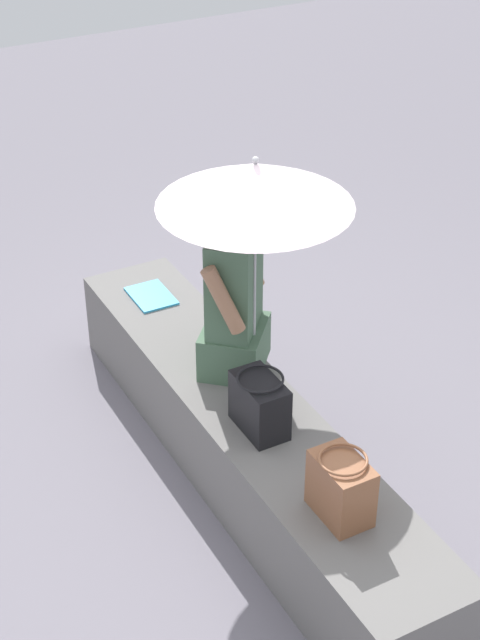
% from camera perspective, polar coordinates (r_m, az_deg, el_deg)
% --- Properties ---
extents(ground_plane, '(14.00, 14.00, 0.00)m').
position_cam_1_polar(ground_plane, '(4.78, 0.32, -9.01)').
color(ground_plane, slate).
extents(stone_bench, '(2.80, 0.49, 0.45)m').
position_cam_1_polar(stone_bench, '(4.63, 0.33, -6.95)').
color(stone_bench, slate).
rests_on(stone_bench, ground).
extents(person_seated, '(0.48, 0.46, 0.90)m').
position_cam_1_polar(person_seated, '(4.51, -0.34, 1.39)').
color(person_seated, '#47664C').
rests_on(person_seated, stone_bench).
extents(parasol, '(0.85, 0.85, 1.10)m').
position_cam_1_polar(parasol, '(4.18, 0.88, 7.76)').
color(parasol, '#B7B7BC').
rests_on(parasol, stone_bench).
extents(handbag_black, '(0.28, 0.21, 0.27)m').
position_cam_1_polar(handbag_black, '(4.27, 1.13, -4.84)').
color(handbag_black, black).
rests_on(handbag_black, stone_bench).
extents(tote_bag_canvas, '(0.26, 0.19, 0.28)m').
position_cam_1_polar(tote_bag_canvas, '(3.88, 5.81, -9.52)').
color(tote_bag_canvas, brown).
rests_on(tote_bag_canvas, stone_bench).
extents(magazine, '(0.28, 0.20, 0.01)m').
position_cam_1_polar(magazine, '(5.27, -5.16, 1.37)').
color(magazine, '#339ED1').
rests_on(magazine, stone_bench).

